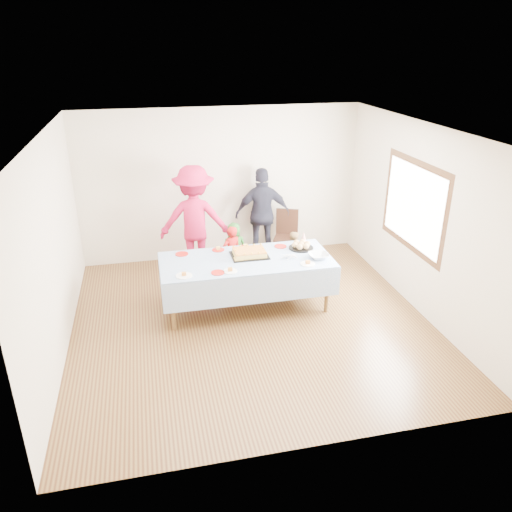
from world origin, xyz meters
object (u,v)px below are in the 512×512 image
Objects in this scene: adult_left at (195,220)px; dining_chair at (286,232)px; birthday_cake at (249,253)px; party_table at (246,263)px.

dining_chair is at bearing -166.63° from adult_left.
birthday_cake is 0.29× the size of adult_left.
dining_chair is (1.00, 1.49, -0.31)m from birthday_cake.
dining_chair reaches higher than birthday_cake.
adult_left is (-0.58, 1.47, 0.20)m from party_table.
dining_chair is 0.50× the size of adult_left.
party_table is 1.59m from adult_left.
birthday_cake is 0.58× the size of dining_chair.
adult_left is at bearing -152.91° from dining_chair.
party_table is at bearing -101.16° from dining_chair.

